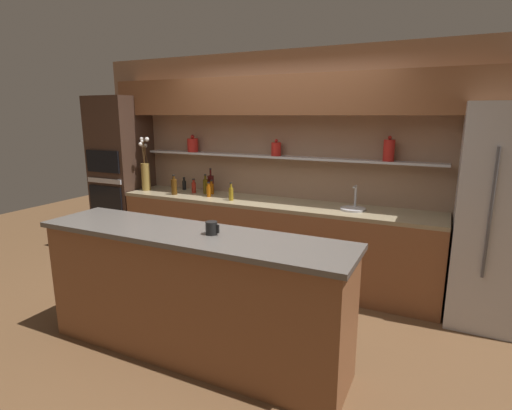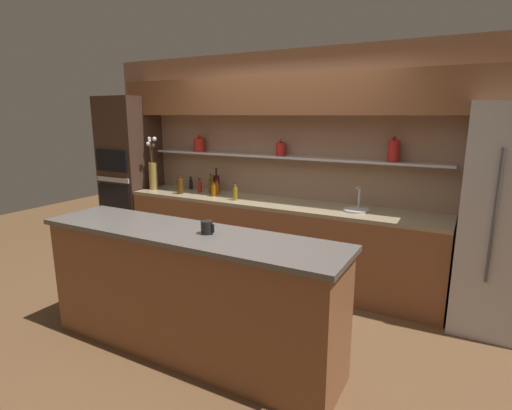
{
  "view_description": "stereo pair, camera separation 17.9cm",
  "coord_description": "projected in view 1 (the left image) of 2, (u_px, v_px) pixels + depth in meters",
  "views": [
    {
      "loc": [
        1.71,
        -2.82,
        1.89
      ],
      "look_at": [
        0.16,
        0.4,
        1.07
      ],
      "focal_mm": 28.0,
      "sensor_mm": 36.0,
      "label": 1
    },
    {
      "loc": [
        1.87,
        -2.74,
        1.89
      ],
      "look_at": [
        0.16,
        0.4,
        1.07
      ],
      "focal_mm": 28.0,
      "sensor_mm": 36.0,
      "label": 2
    }
  ],
  "objects": [
    {
      "name": "ground_plane",
      "position": [
        221.0,
        327.0,
        3.62
      ],
      "size": [
        12.0,
        12.0,
        0.0
      ],
      "primitive_type": "plane",
      "color": "brown"
    },
    {
      "name": "back_wall_unit",
      "position": [
        286.0,
        144.0,
        4.62
      ],
      "size": [
        5.2,
        0.44,
        2.6
      ],
      "color": "#937056",
      "rests_on": "ground_plane"
    },
    {
      "name": "back_counter_unit",
      "position": [
        270.0,
        240.0,
        4.64
      ],
      "size": [
        3.73,
        0.62,
        0.92
      ],
      "color": "brown",
      "rests_on": "ground_plane"
    },
    {
      "name": "island_counter",
      "position": [
        192.0,
        294.0,
        3.13
      ],
      "size": [
        2.54,
        0.61,
        1.02
      ],
      "color": "brown",
      "rests_on": "ground_plane"
    },
    {
      "name": "refrigerator",
      "position": [
        504.0,
        218.0,
        3.52
      ],
      "size": [
        0.79,
        0.73,
        1.99
      ],
      "color": "#B7B7BC",
      "rests_on": "ground_plane"
    },
    {
      "name": "oven_tower",
      "position": [
        122.0,
        177.0,
        5.44
      ],
      "size": [
        0.65,
        0.64,
        2.12
      ],
      "color": "#3D281E",
      "rests_on": "ground_plane"
    },
    {
      "name": "flower_vase",
      "position": [
        145.0,
        172.0,
        5.17
      ],
      "size": [
        0.15,
        0.18,
        0.69
      ],
      "color": "olive",
      "rests_on": "back_counter_unit"
    },
    {
      "name": "sink_fixture",
      "position": [
        353.0,
        207.0,
        4.14
      ],
      "size": [
        0.26,
        0.26,
        0.25
      ],
      "color": "#B7B7BC",
      "rests_on": "back_counter_unit"
    },
    {
      "name": "bottle_sauce_0",
      "position": [
        211.0,
        188.0,
        4.96
      ],
      "size": [
        0.06,
        0.06,
        0.18
      ],
      "color": "#9E4C0A",
      "rests_on": "back_counter_unit"
    },
    {
      "name": "bottle_oil_1",
      "position": [
        231.0,
        193.0,
        4.58
      ],
      "size": [
        0.05,
        0.05,
        0.21
      ],
      "color": "olive",
      "rests_on": "back_counter_unit"
    },
    {
      "name": "bottle_sauce_2",
      "position": [
        209.0,
        191.0,
        4.79
      ],
      "size": [
        0.05,
        0.05,
        0.18
      ],
      "color": "#9E4C0A",
      "rests_on": "back_counter_unit"
    },
    {
      "name": "bottle_sauce_3",
      "position": [
        184.0,
        184.0,
        5.24
      ],
      "size": [
        0.05,
        0.05,
        0.17
      ],
      "color": "black",
      "rests_on": "back_counter_unit"
    },
    {
      "name": "bottle_spirit_4",
      "position": [
        174.0,
        186.0,
        4.92
      ],
      "size": [
        0.07,
        0.07,
        0.25
      ],
      "color": "#4C2D0C",
      "rests_on": "back_counter_unit"
    },
    {
      "name": "bottle_oil_5",
      "position": [
        205.0,
        186.0,
        4.96
      ],
      "size": [
        0.06,
        0.06,
        0.25
      ],
      "color": "#47380A",
      "rests_on": "back_counter_unit"
    },
    {
      "name": "bottle_sauce_6",
      "position": [
        194.0,
        187.0,
        5.03
      ],
      "size": [
        0.05,
        0.05,
        0.18
      ],
      "color": "maroon",
      "rests_on": "back_counter_unit"
    },
    {
      "name": "bottle_wine_7",
      "position": [
        211.0,
        184.0,
        5.04
      ],
      "size": [
        0.08,
        0.08,
        0.31
      ],
      "color": "#380C0C",
      "rests_on": "back_counter_unit"
    },
    {
      "name": "coffee_mug",
      "position": [
        212.0,
        228.0,
        2.94
      ],
      "size": [
        0.11,
        0.09,
        0.1
      ],
      "color": "black",
      "rests_on": "island_counter"
    }
  ]
}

